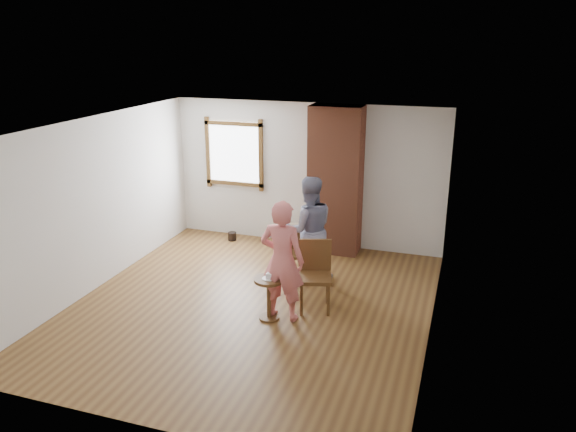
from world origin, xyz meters
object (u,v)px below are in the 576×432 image
object	(u,v)px
dining_chair_right	(315,271)
man	(308,230)
person_pink	(282,261)
side_table	(269,292)
stoneware_crock	(295,237)
dining_chair_left	(292,249)

from	to	relation	value
dining_chair_right	man	world-z (taller)	man
dining_chair_right	person_pink	xyz separation A→B (m)	(-0.34, -0.44, 0.29)
dining_chair_right	side_table	size ratio (longest dim) A/B	1.65
dining_chair_right	person_pink	distance (m)	0.63
man	person_pink	xyz separation A→B (m)	(0.01, -1.29, -0.01)
stoneware_crock	dining_chair_left	size ratio (longest dim) A/B	0.51
person_pink	side_table	bearing A→B (deg)	31.28
dining_chair_left	man	world-z (taller)	man
dining_chair_right	man	xyz separation A→B (m)	(-0.35, 0.85, 0.30)
dining_chair_left	side_table	world-z (taller)	dining_chair_left
side_table	dining_chair_right	bearing A→B (deg)	47.06
dining_chair_left	dining_chair_right	world-z (taller)	dining_chair_right
dining_chair_left	man	xyz separation A→B (m)	(0.28, -0.03, 0.38)
stoneware_crock	dining_chair_right	bearing A→B (deg)	-65.53
stoneware_crock	dining_chair_right	distance (m)	2.36
dining_chair_left	person_pink	bearing A→B (deg)	-102.31
dining_chair_left	person_pink	xyz separation A→B (m)	(0.29, -1.33, 0.37)
side_table	man	bearing A→B (deg)	83.83
stoneware_crock	dining_chair_left	xyz separation A→B (m)	(0.34, -1.24, 0.26)
dining_chair_right	man	distance (m)	0.97
man	dining_chair_right	bearing A→B (deg)	84.67
dining_chair_right	side_table	distance (m)	0.75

